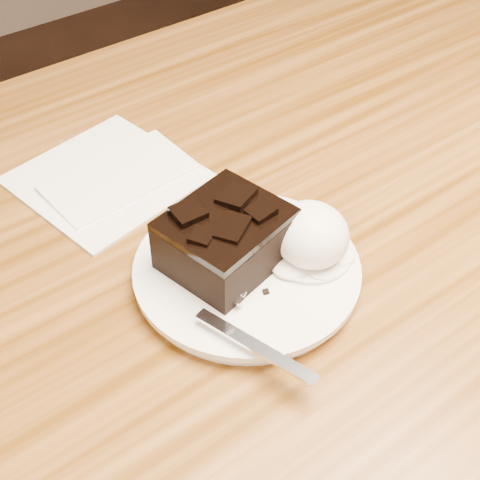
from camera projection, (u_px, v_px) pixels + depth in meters
dining_table at (267, 422)px, 0.94m from camera, size 1.20×0.80×0.75m
plate at (247, 272)px, 0.61m from camera, size 0.20×0.20×0.02m
brownie at (226, 241)px, 0.59m from camera, size 0.11×0.10×0.05m
ice_cream_scoop at (311, 235)px, 0.60m from camera, size 0.07×0.07×0.05m
melt_puddle at (309, 253)px, 0.61m from camera, size 0.08×0.08×0.00m
spoon at (225, 287)px, 0.58m from camera, size 0.08×0.17×0.01m
napkin at (106, 177)px, 0.72m from camera, size 0.19×0.19×0.01m
crumb_a at (220, 288)px, 0.58m from camera, size 0.01×0.01×0.00m
crumb_b at (266, 292)px, 0.58m from camera, size 0.01×0.01×0.00m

